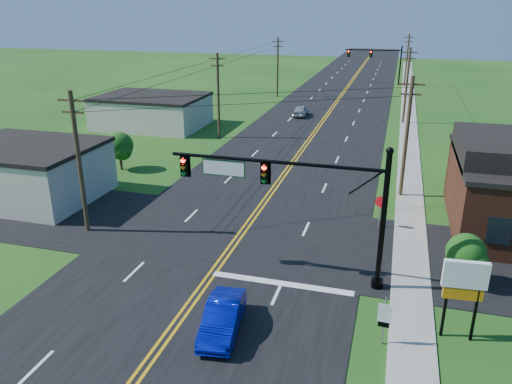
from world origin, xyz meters
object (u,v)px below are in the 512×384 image
(signal_mast_main, at_px, (294,193))
(signal_mast_far, at_px, (376,59))
(stop_sign, at_px, (380,205))
(route_sign, at_px, (384,318))
(blue_car, at_px, (223,318))

(signal_mast_main, height_order, signal_mast_far, same)
(signal_mast_main, distance_m, stop_sign, 9.20)
(route_sign, relative_size, stop_sign, 1.05)
(signal_mast_far, relative_size, route_sign, 4.76)
(blue_car, relative_size, route_sign, 1.83)
(blue_car, distance_m, stop_sign, 14.57)
(route_sign, bearing_deg, stop_sign, 97.17)
(route_sign, xyz_separation_m, stop_sign, (-0.75, 12.18, 0.24))
(signal_mast_main, xyz_separation_m, signal_mast_far, (0.10, 72.00, -0.20))
(route_sign, height_order, stop_sign, route_sign)
(blue_car, height_order, stop_sign, stop_sign)
(blue_car, relative_size, stop_sign, 1.91)
(signal_mast_main, relative_size, blue_car, 2.68)
(signal_mast_far, distance_m, stop_sign, 64.63)
(signal_mast_main, height_order, blue_car, signal_mast_main)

